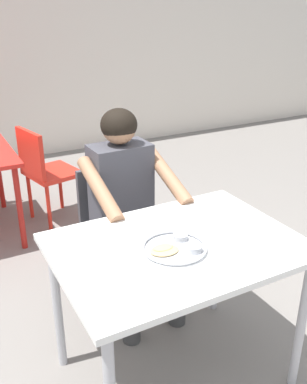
{
  "coord_description": "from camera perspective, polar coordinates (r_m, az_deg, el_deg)",
  "views": [
    {
      "loc": [
        -0.83,
        -1.4,
        1.72
      ],
      "look_at": [
        0.06,
        0.26,
        0.91
      ],
      "focal_mm": 40.34,
      "sensor_mm": 36.0,
      "label": 1
    }
  ],
  "objects": [
    {
      "name": "chair_red_right",
      "position": [
        3.68,
        -14.28,
        3.05
      ],
      "size": [
        0.46,
        0.49,
        0.83
      ],
      "color": "red",
      "rests_on": "ground"
    },
    {
      "name": "table_foreground",
      "position": [
        1.96,
        3.15,
        -8.91
      ],
      "size": [
        1.08,
        0.79,
        0.76
      ],
      "color": "white",
      "rests_on": "ground"
    },
    {
      "name": "chair_foreground",
      "position": [
        2.74,
        -5.27,
        -3.95
      ],
      "size": [
        0.4,
        0.4,
        0.81
      ],
      "color": "#3F3F44",
      "rests_on": "ground"
    },
    {
      "name": "thali_tray",
      "position": [
        1.87,
        2.91,
        -7.3
      ],
      "size": [
        0.28,
        0.28,
        0.03
      ],
      "color": "#B7BABF",
      "rests_on": "table_foreground"
    },
    {
      "name": "diner_foreground",
      "position": [
        2.45,
        -3.42,
        -0.79
      ],
      "size": [
        0.5,
        0.56,
        1.22
      ],
      "color": "#3B3B3B",
      "rests_on": "ground"
    },
    {
      "name": "ground_plane",
      "position": [
        2.39,
        1.8,
        -23.68
      ],
      "size": [
        12.0,
        12.0,
        0.05
      ],
      "primitive_type": "cube",
      "color": "slate"
    }
  ]
}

